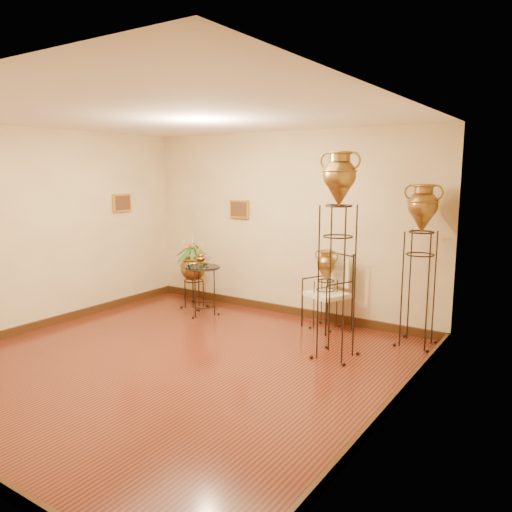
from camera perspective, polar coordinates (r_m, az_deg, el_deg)
The scene contains 8 objects.
ground at distance 6.03m, azimuth -9.05°, elevation -11.88°, with size 5.00×5.00×0.00m, color maroon.
room_shell at distance 5.65m, azimuth -9.51°, elevation 4.76°, with size 5.02×5.02×2.81m.
amphora_tall at distance 5.87m, azimuth 9.29°, elevation 0.21°, with size 0.63×0.63×2.45m.
amphora_mid at distance 6.57m, azimuth 18.19°, elevation -0.94°, with size 0.56×0.56×2.08m.
amphora_short at distance 7.11m, azimuth 7.97°, elevation -3.74°, with size 0.42×0.42×1.14m.
planter_urn at distance 8.24m, azimuth -7.19°, elevation -0.98°, with size 0.87×0.87×1.24m.
armchair at distance 7.11m, azimuth 8.13°, elevation -4.03°, with size 0.77×0.75×1.06m.
side_table at distance 7.76m, azimuth -6.11°, elevation -3.84°, with size 0.63×0.63×0.97m.
Camera 1 is at (3.84, -4.10, 2.20)m, focal length 35.00 mm.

